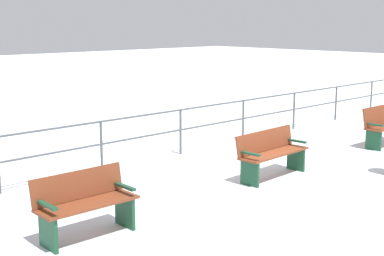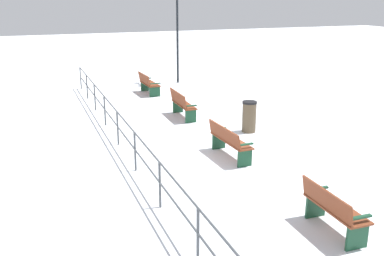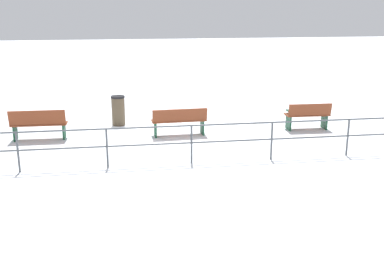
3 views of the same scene
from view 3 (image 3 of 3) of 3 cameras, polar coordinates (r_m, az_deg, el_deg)
name	(u,v)px [view 3 (image 3 of 3)]	position (r m, az deg, el deg)	size (l,w,h in m)	color
ground_plane	(179,134)	(14.09, -1.70, -0.75)	(80.00, 80.00, 0.00)	white
bench_second	(308,115)	(14.93, 14.29, 1.55)	(0.56, 1.41, 0.88)	brown
bench_third	(179,121)	(13.78, -1.60, 0.94)	(0.55, 1.67, 0.87)	brown
bench_fourth	(39,124)	(14.06, -18.67, 0.51)	(0.51, 1.61, 0.94)	brown
waterfront_railing	(192,137)	(11.31, -0.06, -1.16)	(0.05, 20.85, 1.01)	#4C5156
trash_bin	(118,111)	(15.21, -9.22, 2.18)	(0.45, 0.45, 0.98)	brown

